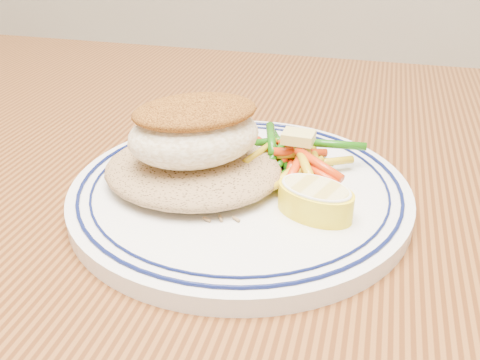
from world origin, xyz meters
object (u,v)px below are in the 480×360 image
object	(u,v)px
fish_fillet	(194,130)
vegetable_pile	(294,158)
plate	(240,191)
rice_pilaf	(193,166)
lemon_wedge	(315,198)
dining_table	(238,283)

from	to	relation	value
fish_fillet	vegetable_pile	distance (m)	0.09
plate	vegetable_pile	world-z (taller)	vegetable_pile
rice_pilaf	fish_fillet	xyz separation A→B (m)	(0.00, -0.00, 0.04)
plate	vegetable_pile	distance (m)	0.06
lemon_wedge	fish_fillet	bearing A→B (deg)	168.47
plate	dining_table	bearing A→B (deg)	115.76
dining_table	plate	world-z (taller)	plate
dining_table	lemon_wedge	distance (m)	0.15
plate	vegetable_pile	bearing A→B (deg)	41.87
fish_fillet	plate	bearing A→B (deg)	11.62
plate	vegetable_pile	size ratio (longest dim) A/B	2.64
rice_pilaf	fish_fillet	size ratio (longest dim) A/B	1.14
dining_table	vegetable_pile	distance (m)	0.14
plate	rice_pilaf	bearing A→B (deg)	-175.78
dining_table	lemon_wedge	size ratio (longest dim) A/B	20.63
rice_pilaf	dining_table	bearing A→B (deg)	16.05
plate	fish_fillet	distance (m)	0.07
rice_pilaf	vegetable_pile	size ratio (longest dim) A/B	1.40
dining_table	fish_fillet	size ratio (longest dim) A/B	11.38
fish_fillet	lemon_wedge	size ratio (longest dim) A/B	1.81
plate	fish_fillet	xyz separation A→B (m)	(-0.04, -0.01, 0.06)
vegetable_pile	lemon_wedge	distance (m)	0.07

